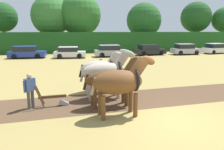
# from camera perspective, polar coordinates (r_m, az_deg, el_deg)

# --- Properties ---
(ground_plane) EXTENTS (240.00, 240.00, 0.00)m
(ground_plane) POSITION_cam_1_polar(r_m,az_deg,el_deg) (9.01, 14.67, -11.06)
(ground_plane) COLOR #998447
(plowed_furrow_strip) EXTENTS (26.67, 4.50, 0.01)m
(plowed_furrow_strip) POSITION_cam_1_polar(r_m,az_deg,el_deg) (10.61, -23.08, -8.14)
(plowed_furrow_strip) COLOR brown
(plowed_furrow_strip) RESTS_ON ground
(hedgerow) EXTENTS (63.45, 1.62, 3.19)m
(hedgerow) POSITION_cam_1_polar(r_m,az_deg,el_deg) (35.05, -5.92, 8.49)
(hedgerow) COLOR #1E511E
(hedgerow) RESTS_ON ground
(tree_left) EXTENTS (4.63, 4.63, 7.83)m
(tree_left) POSITION_cam_1_polar(r_m,az_deg,el_deg) (40.10, -26.67, 13.30)
(tree_left) COLOR #423323
(tree_left) RESTS_ON ground
(tree_center_left) EXTENTS (6.66, 6.66, 9.21)m
(tree_center_left) POSITION_cam_1_polar(r_m,az_deg,el_deg) (39.38, -15.63, 14.69)
(tree_center_left) COLOR #423323
(tree_center_left) RESTS_ON ground
(tree_center) EXTENTS (7.16, 7.16, 9.64)m
(tree_center) POSITION_cam_1_polar(r_m,az_deg,el_deg) (38.97, -8.36, 15.28)
(tree_center) COLOR brown
(tree_center) RESTS_ON ground
(tree_center_right) EXTENTS (6.26, 6.26, 8.38)m
(tree_center_right) POSITION_cam_1_polar(r_m,az_deg,el_deg) (41.21, 8.33, 13.94)
(tree_center_right) COLOR #423323
(tree_center_right) RESTS_ON ground
(tree_right) EXTENTS (5.79, 5.79, 8.86)m
(tree_right) POSITION_cam_1_polar(r_m,az_deg,el_deg) (46.42, 21.09, 13.90)
(tree_right) COLOR #4C3823
(tree_right) RESTS_ON ground
(draft_horse_lead_left) EXTENTS (2.75, 1.13, 2.50)m
(draft_horse_lead_left) POSITION_cam_1_polar(r_m,az_deg,el_deg) (8.66, 2.23, -1.76)
(draft_horse_lead_left) COLOR brown
(draft_horse_lead_left) RESTS_ON ground
(draft_horse_lead_right) EXTENTS (2.96, 0.98, 2.32)m
(draft_horse_lead_right) POSITION_cam_1_polar(r_m,az_deg,el_deg) (9.88, 0.05, -0.96)
(draft_horse_lead_right) COLOR #513319
(draft_horse_lead_right) RESTS_ON ground
(draft_horse_trail_left) EXTENTS (2.95, 1.10, 2.50)m
(draft_horse_trail_left) POSITION_cam_1_polar(r_m,az_deg,el_deg) (11.05, -1.70, 0.96)
(draft_horse_trail_left) COLOR #B2A38E
(draft_horse_trail_left) RESTS_ON ground
(draft_horse_trail_right) EXTENTS (2.67, 1.04, 2.32)m
(draft_horse_trail_right) POSITION_cam_1_polar(r_m,az_deg,el_deg) (12.27, -3.15, 1.74)
(draft_horse_trail_right) COLOR #B2A38E
(draft_horse_trail_right) RESTS_ON ground
(plow) EXTENTS (1.50, 0.48, 1.13)m
(plow) POSITION_cam_1_polar(r_m,az_deg,el_deg) (10.40, -14.60, -6.16)
(plow) COLOR #4C331E
(plow) RESTS_ON ground
(farmer_at_plow) EXTENTS (0.46, 0.50, 1.58)m
(farmer_at_plow) POSITION_cam_1_polar(r_m,az_deg,el_deg) (10.26, -20.66, -3.31)
(farmer_at_plow) COLOR #4C4C4C
(farmer_at_plow) RESTS_ON ground
(farmer_beside_team) EXTENTS (0.55, 0.42, 1.64)m
(farmer_beside_team) POSITION_cam_1_polar(r_m,az_deg,el_deg) (14.14, -2.88, 1.49)
(farmer_beside_team) COLOR #38332D
(farmer_beside_team) RESTS_ON ground
(parked_car_left) EXTENTS (4.57, 2.08, 1.52)m
(parked_car_left) POSITION_cam_1_polar(r_m,az_deg,el_deg) (29.61, -21.38, 5.55)
(parked_car_left) COLOR navy
(parked_car_left) RESTS_ON ground
(parked_car_center_left) EXTENTS (4.06, 2.19, 1.42)m
(parked_car_center_left) POSITION_cam_1_polar(r_m,az_deg,el_deg) (28.24, -11.02, 5.79)
(parked_car_center_left) COLOR silver
(parked_car_center_left) RESTS_ON ground
(parked_car_center) EXTENTS (4.33, 1.90, 1.56)m
(parked_car_center) POSITION_cam_1_polar(r_m,az_deg,el_deg) (29.15, -0.43, 6.29)
(parked_car_center) COLOR #9E9EA8
(parked_car_center) RESTS_ON ground
(parked_car_center_right) EXTENTS (4.48, 2.22, 1.46)m
(parked_car_center_right) POSITION_cam_1_polar(r_m,az_deg,el_deg) (31.57, 9.76, 6.45)
(parked_car_center_right) COLOR black
(parked_car_center_right) RESTS_ON ground
(parked_car_right) EXTENTS (4.01, 1.92, 1.55)m
(parked_car_right) POSITION_cam_1_polar(r_m,az_deg,el_deg) (33.54, 18.58, 6.38)
(parked_car_right) COLOR #A8A8B2
(parked_car_right) RESTS_ON ground
(parked_car_far_right) EXTENTS (4.54, 2.34, 1.53)m
(parked_car_far_right) POSITION_cam_1_polar(r_m,az_deg,el_deg) (36.86, 25.57, 6.24)
(parked_car_far_right) COLOR silver
(parked_car_far_right) RESTS_ON ground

